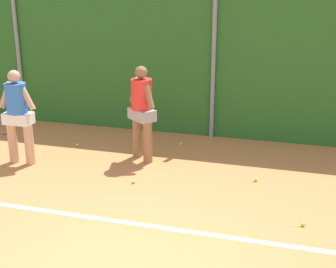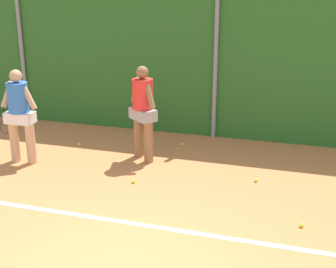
% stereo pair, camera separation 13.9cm
% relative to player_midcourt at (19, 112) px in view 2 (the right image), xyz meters
% --- Properties ---
extents(ground_plane, '(26.34, 26.34, 0.00)m').
position_rel_player_midcourt_xyz_m(ground_plane, '(3.33, -1.31, -1.05)').
color(ground_plane, '#C67542').
extents(hedge_fence_backdrop, '(17.12, 0.25, 3.24)m').
position_rel_player_midcourt_xyz_m(hedge_fence_backdrop, '(3.33, 2.81, 0.57)').
color(hedge_fence_backdrop, '#286023').
rests_on(hedge_fence_backdrop, ground_plane).
extents(fence_post_left, '(0.10, 0.10, 3.53)m').
position_rel_player_midcourt_xyz_m(fence_post_left, '(-1.61, 2.63, 0.71)').
color(fence_post_left, gray).
rests_on(fence_post_left, ground_plane).
extents(fence_post_center, '(0.10, 0.10, 3.53)m').
position_rel_player_midcourt_xyz_m(fence_post_center, '(3.33, 2.63, 0.71)').
color(fence_post_center, gray).
rests_on(fence_post_center, ground_plane).
extents(court_baseline_paint, '(12.51, 0.10, 0.01)m').
position_rel_player_midcourt_xyz_m(court_baseline_paint, '(3.33, -1.70, -1.05)').
color(court_baseline_paint, white).
rests_on(court_baseline_paint, ground_plane).
extents(player_midcourt, '(0.85, 0.40, 1.87)m').
position_rel_player_midcourt_xyz_m(player_midcourt, '(0.00, 0.00, 0.00)').
color(player_midcourt, tan).
rests_on(player_midcourt, ground_plane).
extents(player_backcourt_far, '(0.67, 0.60, 1.91)m').
position_rel_player_midcourt_xyz_m(player_backcourt_far, '(2.25, 0.86, 0.03)').
color(player_backcourt_far, '#8C603D').
rests_on(player_backcourt_far, ground_plane).
extents(tennis_ball_1, '(0.07, 0.07, 0.07)m').
position_rel_player_midcourt_xyz_m(tennis_ball_1, '(2.80, 1.84, -1.02)').
color(tennis_ball_1, '#CCDB33').
rests_on(tennis_ball_1, ground_plane).
extents(tennis_ball_3, '(0.07, 0.07, 0.07)m').
position_rel_player_midcourt_xyz_m(tennis_ball_3, '(4.59, 0.37, -1.02)').
color(tennis_ball_3, '#CCDB33').
rests_on(tennis_ball_3, ground_plane).
extents(tennis_ball_4, '(0.07, 0.07, 0.07)m').
position_rel_player_midcourt_xyz_m(tennis_ball_4, '(2.47, -0.33, -1.02)').
color(tennis_ball_4, '#CCDB33').
rests_on(tennis_ball_4, ground_plane).
extents(tennis_ball_6, '(0.07, 0.07, 0.07)m').
position_rel_player_midcourt_xyz_m(tennis_ball_6, '(5.42, -1.07, -1.02)').
color(tennis_ball_6, '#CCDB33').
rests_on(tennis_ball_6, ground_plane).
extents(tennis_ball_8, '(0.07, 0.07, 0.07)m').
position_rel_player_midcourt_xyz_m(tennis_ball_8, '(0.61, 1.19, -1.02)').
color(tennis_ball_8, '#CCDB33').
rests_on(tennis_ball_8, ground_plane).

